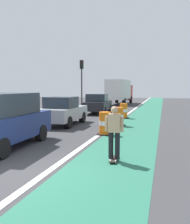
# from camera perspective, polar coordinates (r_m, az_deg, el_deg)

# --- Properties ---
(ground_plane) EXTENTS (100.00, 100.00, 0.00)m
(ground_plane) POSITION_cam_1_polar(r_m,az_deg,el_deg) (7.36, -17.82, -12.61)
(ground_plane) COLOR #38383A
(bike_lane_strip) EXTENTS (2.50, 80.00, 0.01)m
(bike_lane_strip) POSITION_cam_1_polar(r_m,az_deg,el_deg) (18.05, 10.41, -1.75)
(bike_lane_strip) COLOR #286B51
(bike_lane_strip) RESTS_ON ground
(lane_divider_stripe) EXTENTS (0.20, 80.00, 0.01)m
(lane_divider_stripe) POSITION_cam_1_polar(r_m,az_deg,el_deg) (18.23, 5.71, -1.61)
(lane_divider_stripe) COLOR silver
(lane_divider_stripe) RESTS_ON ground
(skateboarder_on_lane) EXTENTS (0.57, 0.81, 1.69)m
(skateboarder_on_lane) POSITION_cam_1_polar(r_m,az_deg,el_deg) (7.82, 4.31, -4.41)
(skateboarder_on_lane) COLOR black
(skateboarder_on_lane) RESTS_ON ground
(parked_suv_nearest) EXTENTS (2.01, 4.65, 2.04)m
(parked_suv_nearest) POSITION_cam_1_polar(r_m,az_deg,el_deg) (10.16, -19.75, -1.72)
(parked_suv_nearest) COLOR navy
(parked_suv_nearest) RESTS_ON ground
(parked_sedan_second) EXTENTS (1.93, 4.10, 1.70)m
(parked_sedan_second) POSITION_cam_1_polar(r_m,az_deg,el_deg) (15.49, -7.26, 0.20)
(parked_sedan_second) COLOR #9EA0A5
(parked_sedan_second) RESTS_ON ground
(parked_sedan_third) EXTENTS (2.05, 4.17, 1.70)m
(parked_sedan_third) POSITION_cam_1_polar(r_m,az_deg,el_deg) (22.07, 0.58, 1.82)
(parked_sedan_third) COLOR black
(parked_sedan_third) RESTS_ON ground
(traffic_barrel_front) EXTENTS (0.73, 0.73, 1.09)m
(traffic_barrel_front) POSITION_cam_1_polar(r_m,az_deg,el_deg) (12.22, 2.24, -2.60)
(traffic_barrel_front) COLOR orange
(traffic_barrel_front) RESTS_ON ground
(traffic_barrel_mid) EXTENTS (0.73, 0.73, 1.09)m
(traffic_barrel_mid) POSITION_cam_1_polar(r_m,az_deg,el_deg) (15.10, 5.28, -1.07)
(traffic_barrel_mid) COLOR orange
(traffic_barrel_mid) RESTS_ON ground
(traffic_barrel_back) EXTENTS (0.73, 0.73, 1.09)m
(traffic_barrel_back) POSITION_cam_1_polar(r_m,az_deg,el_deg) (18.89, 6.40, 0.24)
(traffic_barrel_back) COLOR orange
(traffic_barrel_back) RESTS_ON ground
(delivery_truck_down_block) EXTENTS (2.61, 7.68, 3.23)m
(delivery_truck_down_block) POSITION_cam_1_polar(r_m,az_deg,el_deg) (34.54, 5.54, 4.81)
(delivery_truck_down_block) COLOR silver
(delivery_truck_down_block) RESTS_ON ground
(traffic_light_corner) EXTENTS (0.41, 0.32, 5.10)m
(traffic_light_corner) POSITION_cam_1_polar(r_m,az_deg,el_deg) (27.21, -2.98, 8.13)
(traffic_light_corner) COLOR #2D2D2D
(traffic_light_corner) RESTS_ON ground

